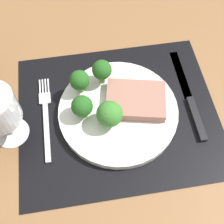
{
  "coord_description": "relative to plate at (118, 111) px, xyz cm",
  "views": [
    {
      "loc": [
        -5.87,
        -28.8,
        53.1
      ],
      "look_at": [
        -1.33,
        -0.42,
        1.9
      ],
      "focal_mm": 47.25,
      "sensor_mm": 36.0,
      "label": 1
    }
  ],
  "objects": [
    {
      "name": "ground_plane",
      "position": [
        0.0,
        0.0,
        -2.6
      ],
      "size": [
        140.0,
        110.0,
        3.0
      ],
      "primitive_type": "cube",
      "color": "brown"
    },
    {
      "name": "placemat",
      "position": [
        0.0,
        0.0,
        -0.95
      ],
      "size": [
        40.44,
        34.12,
        0.3
      ],
      "primitive_type": "cube",
      "color": "black",
      "rests_on": "ground_plane"
    },
    {
      "name": "plate",
      "position": [
        0.0,
        0.0,
        0.0
      ],
      "size": [
        24.13,
        24.13,
        1.6
      ],
      "primitive_type": "cylinder",
      "color": "white",
      "rests_on": "placemat"
    },
    {
      "name": "steak",
      "position": [
        3.68,
        0.99,
        1.83
      ],
      "size": [
        13.27,
        10.9,
        2.06
      ],
      "primitive_type": "cube",
      "rotation": [
        0.0,
        0.0,
        -0.22
      ],
      "color": "#9E6B5B",
      "rests_on": "plate"
    },
    {
      "name": "broccoli_back_left",
      "position": [
        -7.03,
        0.09,
        3.77
      ],
      "size": [
        4.19,
        4.19,
        5.22
      ],
      "color": "#5B8942",
      "rests_on": "plate"
    },
    {
      "name": "broccoli_front_edge",
      "position": [
        -2.16,
        7.33,
        4.56
      ],
      "size": [
        4.03,
        4.03,
        5.92
      ],
      "color": "#6B994C",
      "rests_on": "plate"
    },
    {
      "name": "broccoli_center",
      "position": [
        -6.86,
        5.84,
        4.09
      ],
      "size": [
        4.05,
        4.05,
        5.46
      ],
      "color": "#5B8942",
      "rests_on": "plate"
    },
    {
      "name": "broccoli_near_fork",
      "position": [
        -2.16,
        -2.67,
        4.13
      ],
      "size": [
        4.99,
        4.99,
        5.91
      ],
      "color": "#6B994C",
      "rests_on": "plate"
    },
    {
      "name": "fork",
      "position": [
        -14.64,
        1.42,
        -0.55
      ],
      "size": [
        2.4,
        19.2,
        0.5
      ],
      "rotation": [
        0.0,
        0.0,
        -0.03
      ],
      "color": "silver",
      "rests_on": "placemat"
    },
    {
      "name": "knife",
      "position": [
        15.4,
        0.53,
        -0.5
      ],
      "size": [
        1.8,
        23.0,
        0.8
      ],
      "rotation": [
        0.0,
        0.0,
        0.02
      ],
      "color": "black",
      "rests_on": "placemat"
    }
  ]
}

